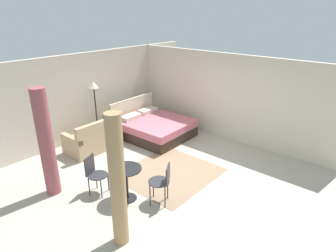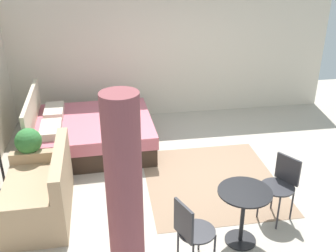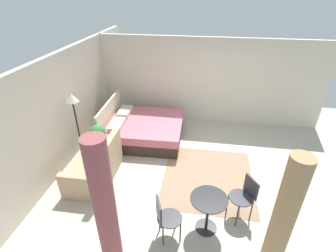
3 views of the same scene
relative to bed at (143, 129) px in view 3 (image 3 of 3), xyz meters
The scene contains 15 objects.
ground_plane 2.11m from the bed, 126.11° to the right, with size 8.21×9.48×0.02m, color #B2A899.
wall_back 2.21m from the bed, 128.30° to the left, with size 8.21×0.12×2.51m, color beige.
wall_right 2.38m from the bed, 50.78° to the right, with size 0.12×6.48×2.51m, color beige.
area_rug 2.29m from the bed, 127.50° to the right, with size 2.12×1.95×0.01m, color #93755B.
bed is the anchor object (origin of this frame).
couch 1.88m from the bed, 160.94° to the left, with size 1.44×0.85×0.90m.
nightstand 1.24m from the bed, 139.43° to the left, with size 0.42×0.41×0.46m.
potted_plant 1.39m from the bed, 141.93° to the left, with size 0.38×0.38×0.45m.
vase 1.15m from the bed, 137.00° to the left, with size 0.12×0.12×0.16m.
floor_lamp 2.03m from the bed, 135.33° to the left, with size 0.28×0.28×1.74m.
balcony_table 3.27m from the bed, 146.48° to the right, with size 0.62×0.62×0.71m.
cafe_chair_near_window 3.21m from the bed, 159.68° to the right, with size 0.54×0.54×0.85m.
cafe_chair_near_couch 3.39m from the bed, 133.82° to the right, with size 0.59×0.59×0.85m.
curtain_left 4.51m from the bed, 143.98° to the right, with size 0.26×0.26×2.29m.
curtain_right 3.71m from the bed, behind, with size 0.30×0.30×2.29m.
Camera 3 is at (-4.51, 0.08, 3.76)m, focal length 26.77 mm.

